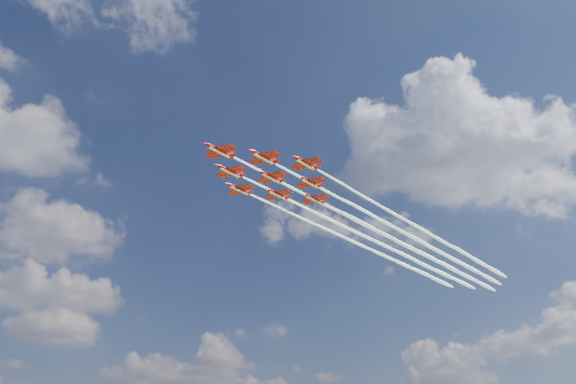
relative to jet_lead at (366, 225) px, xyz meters
name	(u,v)px	position (x,y,z in m)	size (l,w,h in m)	color
jet_lead	(366,225)	(0.00, 0.00, 0.00)	(141.36, 48.04, 2.70)	#B80A0D
jet_row2_port	(397,229)	(11.67, -3.14, 0.00)	(141.36, 48.04, 2.70)	#B80A0D
jet_row2_starb	(366,237)	(7.78, 9.25, 0.00)	(141.36, 48.04, 2.70)	#B80A0D
jet_row3_port	(427,232)	(23.35, -6.29, 0.00)	(141.36, 48.04, 2.70)	#B80A0D
jet_row3_centre	(396,240)	(19.46, 6.11, 0.00)	(141.36, 48.04, 2.70)	#B80A0D
jet_row3_starb	(367,248)	(15.56, 18.51, 0.00)	(141.36, 48.04, 2.70)	#B80A0D
jet_row4_port	(424,243)	(31.13, 2.97, 0.00)	(141.36, 48.04, 2.70)	#B80A0D
jet_row4_starb	(395,251)	(27.24, 15.36, 0.00)	(141.36, 48.04, 2.70)	#B80A0D
jet_tail	(422,253)	(38.91, 12.22, 0.00)	(141.36, 48.04, 2.70)	#B80A0D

